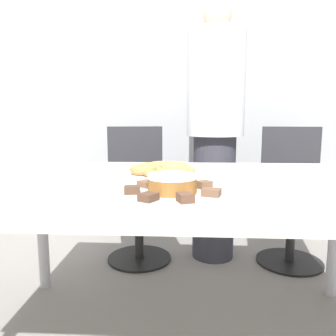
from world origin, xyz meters
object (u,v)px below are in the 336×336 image
object	(u,v)px
plate_donuts	(166,174)
frosted_cake	(171,183)
office_chair_right	(291,197)
plate_cake	(171,194)
office_chair_left	(137,195)
napkin	(84,173)
person_standing	(215,129)

from	to	relation	value
plate_donuts	frosted_cake	bearing A→B (deg)	-83.70
office_chair_right	plate_cake	xyz separation A→B (m)	(-0.76, -1.21, 0.29)
office_chair_left	napkin	distance (m)	0.87
person_standing	plate_cake	distance (m)	1.27
frosted_cake	napkin	xyz separation A→B (m)	(-0.40, 0.39, -0.04)
office_chair_right	plate_donuts	distance (m)	1.20
person_standing	plate_donuts	distance (m)	0.92
office_chair_left	frosted_cake	xyz separation A→B (m)	(0.29, -1.21, 0.33)
office_chair_left	plate_donuts	xyz separation A→B (m)	(0.25, -0.83, 0.29)
office_chair_left	plate_cake	distance (m)	1.28
office_chair_left	office_chair_right	size ratio (longest dim) A/B	1.00
office_chair_left	office_chair_right	xyz separation A→B (m)	(1.05, 0.00, 0.00)
office_chair_right	napkin	size ratio (longest dim) A/B	4.88
plate_cake	napkin	xyz separation A→B (m)	(-0.40, 0.39, -0.00)
person_standing	frosted_cake	xyz separation A→B (m)	(-0.24, -1.24, -0.13)
plate_cake	napkin	bearing A→B (deg)	135.73
office_chair_left	plate_donuts	size ratio (longest dim) A/B	2.73
office_chair_left	plate_cake	xyz separation A→B (m)	(0.29, -1.21, 0.29)
plate_cake	frosted_cake	bearing A→B (deg)	0.00
person_standing	office_chair_left	size ratio (longest dim) A/B	1.88
plate_cake	plate_donuts	size ratio (longest dim) A/B	1.03
napkin	frosted_cake	bearing A→B (deg)	-44.27
plate_cake	plate_donuts	distance (m)	0.38
person_standing	office_chair_right	xyz separation A→B (m)	(0.52, -0.03, -0.46)
plate_donuts	plate_cake	bearing A→B (deg)	-83.70
office_chair_right	plate_cake	world-z (taller)	office_chair_right
office_chair_right	frosted_cake	bearing A→B (deg)	-113.41
plate_donuts	frosted_cake	distance (m)	0.38
person_standing	office_chair_right	distance (m)	0.70
office_chair_right	plate_cake	bearing A→B (deg)	-113.41
person_standing	frosted_cake	distance (m)	1.27
office_chair_right	plate_cake	size ratio (longest dim) A/B	2.65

